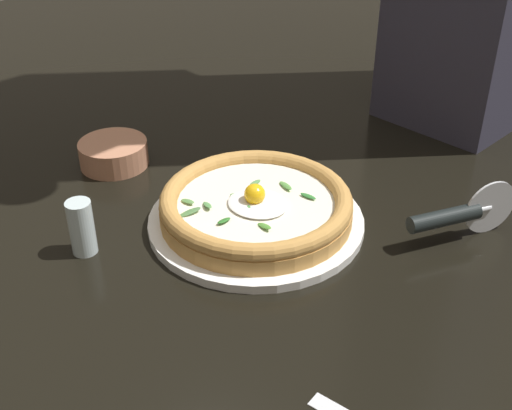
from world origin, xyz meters
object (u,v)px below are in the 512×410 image
(pepper_shaker, at_px, (82,227))
(pizza_cutter, at_px, (457,215))
(side_bowl, at_px, (114,153))
(pizza, at_px, (256,205))

(pepper_shaker, bearing_deg, pizza_cutter, -141.59)
(side_bowl, relative_size, pizza_cutter, 0.77)
(pizza, height_order, pepper_shaker, pepper_shaker)
(side_bowl, bearing_deg, pizza_cutter, -167.55)
(side_bowl, xyz_separation_m, pizza_cutter, (-0.51, -0.11, 0.02))
(pizza, bearing_deg, side_bowl, -2.08)
(side_bowl, height_order, pepper_shaker, pepper_shaker)
(pizza_cutter, xyz_separation_m, pepper_shaker, (0.37, 0.30, -0.00))
(pepper_shaker, bearing_deg, side_bowl, -54.02)
(pizza, bearing_deg, pepper_shaker, 50.44)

